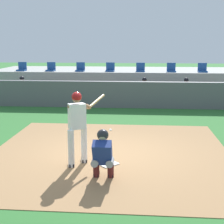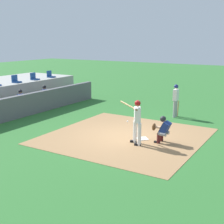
{
  "view_description": "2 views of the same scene",
  "coord_description": "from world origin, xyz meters",
  "px_view_note": "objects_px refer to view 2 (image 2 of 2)",
  "views": [
    {
      "loc": [
        0.75,
        -8.47,
        2.93
      ],
      "look_at": [
        0.0,
        0.7,
        1.0
      ],
      "focal_mm": 53.23,
      "sensor_mm": 36.0,
      "label": 1
    },
    {
      "loc": [
        -11.52,
        -6.28,
        4.15
      ],
      "look_at": [
        0.0,
        0.7,
        1.0
      ],
      "focal_mm": 50.45,
      "sensor_mm": 36.0,
      "label": 2
    }
  ],
  "objects_px": {
    "batter_at_plate": "(137,119)",
    "home_plate": "(142,139)",
    "dugout_player_1": "(22,100)",
    "dugout_player_2": "(46,95)",
    "catcher_crouched": "(162,128)",
    "stadium_seat_6": "(34,78)",
    "stadium_seat_5": "(16,80)",
    "stadium_seat_7": "(50,75)",
    "on_deck_batter": "(176,99)"
  },
  "relations": [
    {
      "from": "on_deck_batter",
      "to": "dugout_player_2",
      "type": "height_order",
      "value": "on_deck_batter"
    },
    {
      "from": "catcher_crouched",
      "to": "dugout_player_1",
      "type": "distance_m",
      "value": 9.09
    },
    {
      "from": "home_plate",
      "to": "stadium_seat_6",
      "type": "distance_m",
      "value": 11.06
    },
    {
      "from": "catcher_crouched",
      "to": "dugout_player_2",
      "type": "height_order",
      "value": "dugout_player_2"
    },
    {
      "from": "dugout_player_2",
      "to": "stadium_seat_6",
      "type": "distance_m",
      "value": 2.46
    },
    {
      "from": "home_plate",
      "to": "dugout_player_2",
      "type": "bearing_deg",
      "value": 69.88
    },
    {
      "from": "stadium_seat_7",
      "to": "stadium_seat_5",
      "type": "bearing_deg",
      "value": 180.0
    },
    {
      "from": "catcher_crouched",
      "to": "dugout_player_2",
      "type": "distance_m",
      "value": 9.52
    },
    {
      "from": "dugout_player_2",
      "to": "stadium_seat_6",
      "type": "bearing_deg",
      "value": 62.06
    },
    {
      "from": "home_plate",
      "to": "stadium_seat_7",
      "type": "bearing_deg",
      "value": 60.81
    },
    {
      "from": "batter_at_plate",
      "to": "dugout_player_1",
      "type": "bearing_deg",
      "value": 78.39
    },
    {
      "from": "batter_at_plate",
      "to": "on_deck_batter",
      "type": "relative_size",
      "value": 1.01
    },
    {
      "from": "batter_at_plate",
      "to": "catcher_crouched",
      "type": "distance_m",
      "value": 1.15
    },
    {
      "from": "catcher_crouched",
      "to": "stadium_seat_6",
      "type": "height_order",
      "value": "stadium_seat_6"
    },
    {
      "from": "catcher_crouched",
      "to": "dugout_player_1",
      "type": "relative_size",
      "value": 1.53
    },
    {
      "from": "stadium_seat_6",
      "to": "stadium_seat_7",
      "type": "height_order",
      "value": "same"
    },
    {
      "from": "dugout_player_2",
      "to": "home_plate",
      "type": "bearing_deg",
      "value": -110.12
    },
    {
      "from": "batter_at_plate",
      "to": "stadium_seat_6",
      "type": "bearing_deg",
      "value": 65.15
    },
    {
      "from": "catcher_crouched",
      "to": "on_deck_batter",
      "type": "height_order",
      "value": "on_deck_batter"
    },
    {
      "from": "home_plate",
      "to": "stadium_seat_6",
      "type": "relative_size",
      "value": 0.92
    },
    {
      "from": "batter_at_plate",
      "to": "dugout_player_2",
      "type": "height_order",
      "value": "batter_at_plate"
    },
    {
      "from": "catcher_crouched",
      "to": "batter_at_plate",
      "type": "bearing_deg",
      "value": 129.51
    },
    {
      "from": "home_plate",
      "to": "stadium_seat_5",
      "type": "height_order",
      "value": "stadium_seat_5"
    },
    {
      "from": "home_plate",
      "to": "dugout_player_1",
      "type": "relative_size",
      "value": 0.34
    },
    {
      "from": "on_deck_batter",
      "to": "stadium_seat_6",
      "type": "bearing_deg",
      "value": 91.94
    },
    {
      "from": "home_plate",
      "to": "on_deck_batter",
      "type": "height_order",
      "value": "on_deck_batter"
    },
    {
      "from": "dugout_player_2",
      "to": "stadium_seat_6",
      "type": "relative_size",
      "value": 2.71
    },
    {
      "from": "batter_at_plate",
      "to": "stadium_seat_5",
      "type": "relative_size",
      "value": 3.76
    },
    {
      "from": "catcher_crouched",
      "to": "dugout_player_1",
      "type": "xyz_separation_m",
      "value": [
        1.01,
        9.04,
        0.07
      ]
    },
    {
      "from": "stadium_seat_5",
      "to": "stadium_seat_7",
      "type": "height_order",
      "value": "same"
    },
    {
      "from": "stadium_seat_7",
      "to": "dugout_player_1",
      "type": "bearing_deg",
      "value": -156.53
    },
    {
      "from": "batter_at_plate",
      "to": "home_plate",
      "type": "bearing_deg",
      "value": 5.87
    },
    {
      "from": "home_plate",
      "to": "batter_at_plate",
      "type": "distance_m",
      "value": 1.22
    },
    {
      "from": "home_plate",
      "to": "on_deck_batter",
      "type": "relative_size",
      "value": 0.25
    },
    {
      "from": "stadium_seat_5",
      "to": "stadium_seat_7",
      "type": "xyz_separation_m",
      "value": [
        3.25,
        0.0,
        0.0
      ]
    },
    {
      "from": "home_plate",
      "to": "batter_at_plate",
      "type": "relative_size",
      "value": 0.24
    },
    {
      "from": "stadium_seat_5",
      "to": "stadium_seat_6",
      "type": "bearing_deg",
      "value": 0.0
    },
    {
      "from": "stadium_seat_6",
      "to": "batter_at_plate",
      "type": "bearing_deg",
      "value": -114.85
    },
    {
      "from": "dugout_player_2",
      "to": "stadium_seat_5",
      "type": "relative_size",
      "value": 2.71
    },
    {
      "from": "stadium_seat_6",
      "to": "on_deck_batter",
      "type": "bearing_deg",
      "value": -88.06
    },
    {
      "from": "catcher_crouched",
      "to": "home_plate",
      "type": "bearing_deg",
      "value": 89.51
    },
    {
      "from": "home_plate",
      "to": "stadium_seat_5",
      "type": "relative_size",
      "value": 0.92
    },
    {
      "from": "stadium_seat_5",
      "to": "stadium_seat_7",
      "type": "distance_m",
      "value": 3.25
    },
    {
      "from": "stadium_seat_6",
      "to": "stadium_seat_5",
      "type": "bearing_deg",
      "value": 180.0
    },
    {
      "from": "stadium_seat_6",
      "to": "stadium_seat_7",
      "type": "relative_size",
      "value": 1.0
    },
    {
      "from": "dugout_player_2",
      "to": "stadium_seat_7",
      "type": "relative_size",
      "value": 2.71
    },
    {
      "from": "on_deck_batter",
      "to": "dugout_player_1",
      "type": "xyz_separation_m",
      "value": [
        -3.4,
        7.97,
        -0.35
      ]
    },
    {
      "from": "on_deck_batter",
      "to": "dugout_player_2",
      "type": "bearing_deg",
      "value": 100.08
    },
    {
      "from": "dugout_player_1",
      "to": "dugout_player_2",
      "type": "bearing_deg",
      "value": 0.0
    },
    {
      "from": "dugout_player_1",
      "to": "stadium_seat_6",
      "type": "xyz_separation_m",
      "value": [
        3.06,
        2.03,
        0.86
      ]
    }
  ]
}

